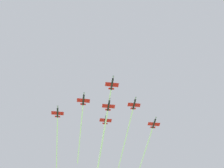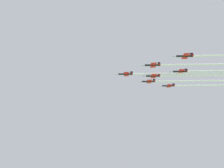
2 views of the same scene
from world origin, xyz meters
name	(u,v)px [view 1 (image 1 of 2)]	position (x,y,z in m)	size (l,w,h in m)	color
jet_lead	(107,114)	(7.61, -3.94, 140.87)	(50.79, 57.11, 2.17)	black
jet_port_inner	(127,133)	(7.77, -26.31, 140.68)	(53.80, 60.51, 2.17)	black
jet_starboard_inner	(81,126)	(27.27, -3.91, 140.83)	(48.36, 54.37, 2.17)	black
jet_port_outer	(103,138)	(22.04, -20.20, 139.40)	(58.62, 65.94, 2.17)	black
jet_starboard_outer	(144,153)	(9.60, -50.56, 139.63)	(60.32, 67.85, 2.17)	black
jet_center_rear	(57,144)	(53.50, -11.28, 142.30)	(59.96, 67.45, 2.17)	black
jet_port_trail	(102,141)	(26.83, -25.60, 142.12)	(45.87, 51.56, 2.17)	black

